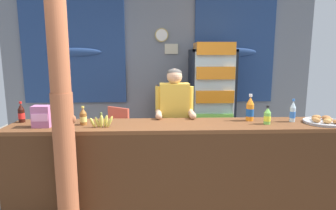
{
  "coord_description": "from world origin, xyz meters",
  "views": [
    {
      "loc": [
        -0.04,
        -2.62,
        1.69
      ],
      "look_at": [
        0.1,
        0.92,
        1.06
      ],
      "focal_mm": 30.46,
      "sensor_mm": 36.0,
      "label": 1
    }
  ],
  "objects_px": {
    "shopkeeper": "(174,115)",
    "soda_bottle_lime_soda": "(267,116)",
    "soda_bottle_orange_soda": "(250,109)",
    "banana_bunch": "(102,121)",
    "soda_bottle_cola": "(21,113)",
    "snack_box_wafer": "(42,116)",
    "bottle_shelf_rack": "(169,117)",
    "pastry_tray": "(324,121)",
    "plastic_lawn_chair": "(113,132)",
    "soda_bottle_water": "(293,112)",
    "stall_counter": "(175,159)",
    "timber_post": "(61,99)",
    "drink_fridge": "(212,94)",
    "soda_bottle_iced_tea": "(83,117)"
  },
  "relations": [
    {
      "from": "shopkeeper",
      "to": "soda_bottle_lime_soda",
      "type": "height_order",
      "value": "shopkeeper"
    },
    {
      "from": "soda_bottle_orange_soda",
      "to": "banana_bunch",
      "type": "bearing_deg",
      "value": -171.68
    },
    {
      "from": "soda_bottle_cola",
      "to": "snack_box_wafer",
      "type": "xyz_separation_m",
      "value": [
        0.31,
        -0.22,
        0.01
      ]
    },
    {
      "from": "bottle_shelf_rack",
      "to": "pastry_tray",
      "type": "bearing_deg",
      "value": -51.29
    },
    {
      "from": "plastic_lawn_chair",
      "to": "soda_bottle_orange_soda",
      "type": "xyz_separation_m",
      "value": [
        1.74,
        -1.28,
        0.59
      ]
    },
    {
      "from": "plastic_lawn_chair",
      "to": "soda_bottle_water",
      "type": "distance_m",
      "value": 2.64
    },
    {
      "from": "plastic_lawn_chair",
      "to": "soda_bottle_orange_soda",
      "type": "bearing_deg",
      "value": -36.21
    },
    {
      "from": "stall_counter",
      "to": "plastic_lawn_chair",
      "type": "distance_m",
      "value": 1.75
    },
    {
      "from": "timber_post",
      "to": "soda_bottle_orange_soda",
      "type": "xyz_separation_m",
      "value": [
        1.91,
        0.56,
        -0.22
      ]
    },
    {
      "from": "soda_bottle_lime_soda",
      "to": "stall_counter",
      "type": "bearing_deg",
      "value": -176.13
    },
    {
      "from": "soda_bottle_orange_soda",
      "to": "pastry_tray",
      "type": "distance_m",
      "value": 0.79
    },
    {
      "from": "soda_bottle_orange_soda",
      "to": "soda_bottle_lime_soda",
      "type": "relative_size",
      "value": 1.51
    },
    {
      "from": "bottle_shelf_rack",
      "to": "timber_post",
      "type": "bearing_deg",
      "value": -114.16
    },
    {
      "from": "stall_counter",
      "to": "soda_bottle_water",
      "type": "xyz_separation_m",
      "value": [
        1.32,
        0.16,
        0.47
      ]
    },
    {
      "from": "pastry_tray",
      "to": "snack_box_wafer",
      "type": "bearing_deg",
      "value": -179.15
    },
    {
      "from": "drink_fridge",
      "to": "soda_bottle_lime_soda",
      "type": "distance_m",
      "value": 1.85
    },
    {
      "from": "soda_bottle_orange_soda",
      "to": "soda_bottle_cola",
      "type": "height_order",
      "value": "soda_bottle_orange_soda"
    },
    {
      "from": "banana_bunch",
      "to": "snack_box_wafer",
      "type": "bearing_deg",
      "value": 176.68
    },
    {
      "from": "plastic_lawn_chair",
      "to": "soda_bottle_lime_soda",
      "type": "distance_m",
      "value": 2.43
    },
    {
      "from": "shopkeeper",
      "to": "drink_fridge",
      "type": "bearing_deg",
      "value": 61.09
    },
    {
      "from": "stall_counter",
      "to": "shopkeeper",
      "type": "height_order",
      "value": "shopkeeper"
    },
    {
      "from": "drink_fridge",
      "to": "pastry_tray",
      "type": "height_order",
      "value": "drink_fridge"
    },
    {
      "from": "pastry_tray",
      "to": "plastic_lawn_chair",
      "type": "bearing_deg",
      "value": 150.33
    },
    {
      "from": "plastic_lawn_chair",
      "to": "shopkeeper",
      "type": "height_order",
      "value": "shopkeeper"
    },
    {
      "from": "plastic_lawn_chair",
      "to": "snack_box_wafer",
      "type": "distance_m",
      "value": 1.66
    },
    {
      "from": "soda_bottle_iced_tea",
      "to": "banana_bunch",
      "type": "bearing_deg",
      "value": -27.24
    },
    {
      "from": "soda_bottle_orange_soda",
      "to": "soda_bottle_water",
      "type": "bearing_deg",
      "value": -9.09
    },
    {
      "from": "banana_bunch",
      "to": "pastry_tray",
      "type": "bearing_deg",
      "value": 1.93
    },
    {
      "from": "soda_bottle_cola",
      "to": "pastry_tray",
      "type": "bearing_deg",
      "value": -3.04
    },
    {
      "from": "drink_fridge",
      "to": "soda_bottle_iced_tea",
      "type": "relative_size",
      "value": 9.37
    },
    {
      "from": "timber_post",
      "to": "drink_fridge",
      "type": "bearing_deg",
      "value": 51.09
    },
    {
      "from": "stall_counter",
      "to": "banana_bunch",
      "type": "xyz_separation_m",
      "value": [
        -0.76,
        0.0,
        0.42
      ]
    },
    {
      "from": "drink_fridge",
      "to": "soda_bottle_cola",
      "type": "height_order",
      "value": "drink_fridge"
    },
    {
      "from": "stall_counter",
      "to": "drink_fridge",
      "type": "relative_size",
      "value": 1.88
    },
    {
      "from": "soda_bottle_iced_tea",
      "to": "pastry_tray",
      "type": "bearing_deg",
      "value": -0.68
    },
    {
      "from": "soda_bottle_iced_tea",
      "to": "soda_bottle_lime_soda",
      "type": "bearing_deg",
      "value": -1.3
    },
    {
      "from": "plastic_lawn_chair",
      "to": "soda_bottle_lime_soda",
      "type": "bearing_deg",
      "value": -37.59
    },
    {
      "from": "bottle_shelf_rack",
      "to": "soda_bottle_cola",
      "type": "distance_m",
      "value": 2.54
    },
    {
      "from": "bottle_shelf_rack",
      "to": "soda_bottle_water",
      "type": "bearing_deg",
      "value": -56.07
    },
    {
      "from": "plastic_lawn_chair",
      "to": "soda_bottle_cola",
      "type": "xyz_separation_m",
      "value": [
        -0.81,
        -1.26,
        0.56
      ]
    },
    {
      "from": "shopkeeper",
      "to": "stall_counter",
      "type": "bearing_deg",
      "value": -92.97
    },
    {
      "from": "drink_fridge",
      "to": "timber_post",
      "type": "bearing_deg",
      "value": -128.91
    },
    {
      "from": "soda_bottle_iced_tea",
      "to": "banana_bunch",
      "type": "xyz_separation_m",
      "value": [
        0.22,
        -0.11,
        -0.02
      ]
    },
    {
      "from": "pastry_tray",
      "to": "stall_counter",
      "type": "bearing_deg",
      "value": -177.15
    },
    {
      "from": "timber_post",
      "to": "drink_fridge",
      "type": "relative_size",
      "value": 1.44
    },
    {
      "from": "bottle_shelf_rack",
      "to": "pastry_tray",
      "type": "height_order",
      "value": "bottle_shelf_rack"
    },
    {
      "from": "soda_bottle_water",
      "to": "soda_bottle_cola",
      "type": "bearing_deg",
      "value": 178.22
    },
    {
      "from": "pastry_tray",
      "to": "bottle_shelf_rack",
      "type": "bearing_deg",
      "value": 128.71
    },
    {
      "from": "pastry_tray",
      "to": "soda_bottle_lime_soda",
      "type": "bearing_deg",
      "value": -178.76
    },
    {
      "from": "soda_bottle_water",
      "to": "banana_bunch",
      "type": "relative_size",
      "value": 1.01
    }
  ]
}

